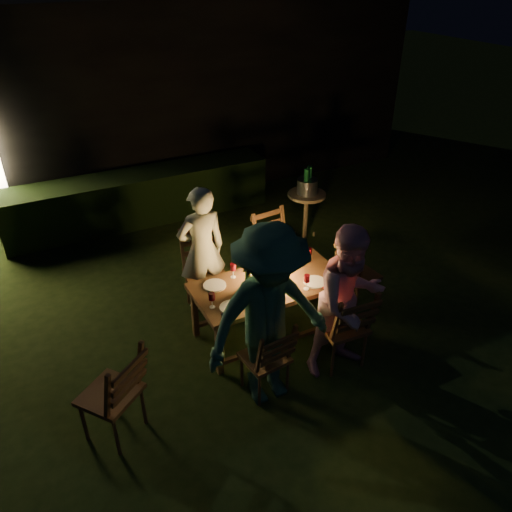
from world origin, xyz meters
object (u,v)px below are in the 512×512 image
chair_end (357,285)px  person_house_side (202,250)px  bottle_table (248,278)px  ice_bucket (307,186)px  chair_near_left (266,369)px  bottle_bucket_b (309,182)px  dining_table (269,288)px  side_table (307,199)px  chair_spare (115,408)px  person_opp_right (349,302)px  chair_far_left (206,286)px  person_opp_left (269,318)px  lantern (271,267)px  chair_far_right (277,265)px  chair_near_right (341,339)px  bottle_bucket_a (306,185)px

chair_end → person_house_side: (-1.68, 0.82, 0.51)m
bottle_table → ice_bucket: ice_bucket is taller
chair_near_left → bottle_bucket_b: 3.31m
dining_table → chair_end: (1.23, 0.00, -0.34)m
side_table → dining_table: bearing=-132.2°
dining_table → ice_bucket: (1.55, 1.71, 0.24)m
chair_spare → side_table: 4.17m
bottle_bucket_b → person_house_side: bearing=-155.6°
bottle_bucket_b → dining_table: bearing=-132.4°
chair_spare → person_opp_right: (2.34, -0.20, 0.51)m
chair_far_left → person_opp_right: 1.90m
person_house_side → person_opp_left: size_ratio=0.84×
chair_end → lantern: (-1.18, 0.05, 0.57)m
dining_table → chair_far_right: size_ratio=1.56×
chair_far_left → bottle_table: size_ratio=3.77×
chair_far_right → chair_near_right: bearing=79.8°
person_house_side → ice_bucket: (2.00, 0.89, 0.07)m
person_house_side → person_opp_right: 1.87m
dining_table → chair_end: chair_end is taller
chair_far_right → chair_spare: (-2.43, -1.39, -0.01)m
chair_near_right → person_opp_left: bearing=-173.0°
lantern → person_opp_right: bearing=-65.2°
chair_near_left → chair_spare: bearing=167.5°
chair_far_right → side_table: 1.42m
dining_table → side_table: (1.55, 1.71, 0.04)m
chair_end → bottle_table: bottle_table is taller
bottle_table → bottle_bucket_a: bearing=43.7°
dining_table → person_opp_right: size_ratio=1.00×
chair_spare → side_table: size_ratio=1.38×
person_opp_right → bottle_bucket_a: (1.05, 2.49, 0.09)m
chair_near_right → person_house_side: bearing=123.4°
person_opp_right → bottle_bucket_a: size_ratio=5.16×
person_opp_left → dining_table: bearing=61.2°
chair_near_right → person_opp_right: (0.00, -0.05, 0.51)m
lantern → bottle_bucket_b: (1.55, 1.70, 0.07)m
bottle_bucket_b → bottle_table: bearing=-136.6°
person_house_side → ice_bucket: bearing=-156.1°
person_opp_right → bottle_bucket_a: person_opp_right is taller
chair_far_left → bottle_bucket_b: bearing=-147.5°
dining_table → lantern: bearing=45.0°
ice_bucket → bottle_bucket_a: bottle_bucket_a is taller
chair_end → chair_spare: bearing=-83.4°
chair_spare → bottle_bucket_a: bearing=-3.3°
chair_far_left → chair_spare: size_ratio=1.01×
dining_table → chair_spare: bearing=-161.9°
person_opp_right → side_table: person_opp_right is taller
chair_far_right → person_opp_left: (-0.99, -1.59, 0.62)m
ice_bucket → bottle_table: bearing=-136.5°
chair_far_right → chair_spare: bearing=23.2°
person_opp_left → chair_near_left: bearing=87.6°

